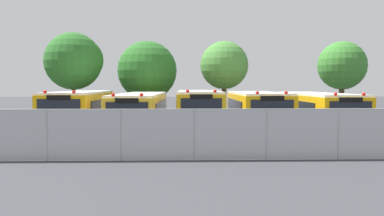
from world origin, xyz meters
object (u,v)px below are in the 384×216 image
(tree_2, at_px, (223,65))
(tree_0, at_px, (76,61))
(tree_1, at_px, (147,71))
(school_bus_4, at_px, (316,111))
(tree_3, at_px, (341,65))
(school_bus_2, at_px, (198,111))
(school_bus_0, at_px, (81,111))
(traffic_cone, at_px, (104,149))
(school_bus_1, at_px, (141,112))
(school_bus_3, at_px, (256,111))

(tree_2, bearing_deg, tree_0, -173.35)
(tree_0, relative_size, tree_1, 1.07)
(school_bus_4, bearing_deg, tree_2, -59.16)
(tree_3, bearing_deg, school_bus_2, -141.54)
(school_bus_0, distance_m, traffic_cone, 7.93)
(school_bus_2, bearing_deg, traffic_cone, 59.79)
(school_bus_1, xyz_separation_m, tree_2, (5.73, 8.51, 3.15))
(school_bus_3, xyz_separation_m, school_bus_4, (3.66, 0.29, -0.03))
(tree_0, distance_m, traffic_cone, 15.84)
(tree_0, height_order, tree_1, tree_0)
(traffic_cone, bearing_deg, tree_3, 45.50)
(school_bus_0, relative_size, tree_0, 1.41)
(tree_3, height_order, traffic_cone, tree_3)
(school_bus_1, xyz_separation_m, school_bus_2, (3.40, -0.11, 0.07))
(school_bus_2, relative_size, tree_0, 1.33)
(school_bus_1, distance_m, tree_0, 9.72)
(school_bus_3, distance_m, tree_1, 12.09)
(school_bus_3, relative_size, tree_0, 1.35)
(tree_1, height_order, traffic_cone, tree_1)
(school_bus_1, height_order, tree_0, tree_0)
(school_bus_1, distance_m, traffic_cone, 7.40)
(school_bus_1, relative_size, tree_2, 1.80)
(school_bus_0, bearing_deg, school_bus_2, 177.12)
(tree_1, relative_size, traffic_cone, 11.04)
(school_bus_1, height_order, tree_3, tree_3)
(tree_1, bearing_deg, school_bus_4, -39.75)
(school_bus_2, xyz_separation_m, school_bus_4, (7.10, 0.18, -0.06))
(school_bus_2, xyz_separation_m, tree_1, (-3.77, 9.22, 2.66))
(school_bus_3, xyz_separation_m, tree_2, (-1.11, 8.73, 3.12))
(school_bus_3, relative_size, traffic_cone, 15.91)
(school_bus_1, bearing_deg, tree_1, -86.36)
(school_bus_3, xyz_separation_m, tree_0, (-12.42, 7.42, 3.38))
(school_bus_4, bearing_deg, school_bus_2, 2.83)
(school_bus_4, bearing_deg, school_bus_0, 1.16)
(tree_2, bearing_deg, school_bus_2, -105.09)
(school_bus_0, height_order, tree_0, tree_0)
(tree_2, relative_size, tree_3, 0.98)
(tree_1, distance_m, traffic_cone, 16.81)
(school_bus_0, xyz_separation_m, traffic_cone, (2.68, -7.38, -1.13))
(school_bus_0, bearing_deg, tree_2, -138.98)
(school_bus_2, bearing_deg, school_bus_3, 179.03)
(school_bus_0, height_order, tree_1, tree_1)
(school_bus_3, distance_m, tree_0, 14.86)
(school_bus_2, height_order, traffic_cone, school_bus_2)
(tree_3, bearing_deg, tree_0, -173.31)
(traffic_cone, bearing_deg, school_bus_0, 109.95)
(school_bus_2, distance_m, traffic_cone, 8.43)
(school_bus_1, height_order, school_bus_2, school_bus_2)
(tree_0, relative_size, tree_3, 1.05)
(tree_1, relative_size, tree_2, 1.01)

